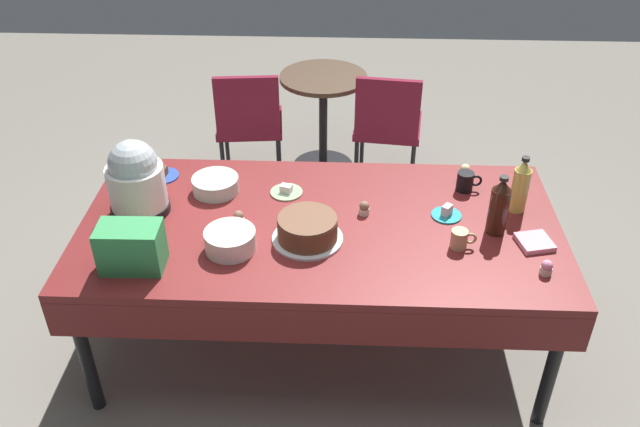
# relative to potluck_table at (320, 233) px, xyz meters

# --- Properties ---
(ground) EXTENTS (9.00, 9.00, 0.00)m
(ground) POSITION_rel_potluck_table_xyz_m (0.00, 0.00, -0.69)
(ground) COLOR slate
(potluck_table) EXTENTS (2.20, 1.10, 0.75)m
(potluck_table) POSITION_rel_potluck_table_xyz_m (0.00, 0.00, 0.00)
(potluck_table) COLOR maroon
(potluck_table) RESTS_ON ground
(frosted_layer_cake) EXTENTS (0.32, 0.32, 0.12)m
(frosted_layer_cake) POSITION_rel_potluck_table_xyz_m (-0.05, -0.13, 0.12)
(frosted_layer_cake) COLOR silver
(frosted_layer_cake) RESTS_ON potluck_table
(slow_cooker) EXTENTS (0.27, 0.27, 0.37)m
(slow_cooker) POSITION_rel_potluck_table_xyz_m (-0.84, 0.06, 0.24)
(slow_cooker) COLOR black
(slow_cooker) RESTS_ON potluck_table
(glass_salad_bowl) EXTENTS (0.23, 0.23, 0.07)m
(glass_salad_bowl) POSITION_rel_potluck_table_xyz_m (-0.52, 0.25, 0.10)
(glass_salad_bowl) COLOR #B2C6BC
(glass_salad_bowl) RESTS_ON potluck_table
(ceramic_snack_bowl) EXTENTS (0.22, 0.22, 0.09)m
(ceramic_snack_bowl) POSITION_rel_potluck_table_xyz_m (-0.38, -0.22, 0.11)
(ceramic_snack_bowl) COLOR silver
(ceramic_snack_bowl) RESTS_ON potluck_table
(dessert_plate_sage) EXTENTS (0.16, 0.16, 0.04)m
(dessert_plate_sage) POSITION_rel_potluck_table_xyz_m (-0.17, 0.24, 0.07)
(dessert_plate_sage) COLOR #8CA87F
(dessert_plate_sage) RESTS_ON potluck_table
(dessert_plate_cobalt) EXTENTS (0.16, 0.16, 0.05)m
(dessert_plate_cobalt) POSITION_rel_potluck_table_xyz_m (-0.81, 0.37, 0.07)
(dessert_plate_cobalt) COLOR #2D4CB2
(dessert_plate_cobalt) RESTS_ON potluck_table
(dessert_plate_teal) EXTENTS (0.14, 0.14, 0.06)m
(dessert_plate_teal) POSITION_rel_potluck_table_xyz_m (0.59, 0.08, 0.08)
(dessert_plate_teal) COLOR teal
(dessert_plate_teal) RESTS_ON potluck_table
(cupcake_mint) EXTENTS (0.05, 0.05, 0.07)m
(cupcake_mint) POSITION_rel_potluck_table_xyz_m (0.95, -0.33, 0.09)
(cupcake_mint) COLOR beige
(cupcake_mint) RESTS_ON potluck_table
(cupcake_vanilla) EXTENTS (0.05, 0.05, 0.07)m
(cupcake_vanilla) POSITION_rel_potluck_table_xyz_m (0.20, 0.08, 0.09)
(cupcake_vanilla) COLOR beige
(cupcake_vanilla) RESTS_ON potluck_table
(cupcake_berry) EXTENTS (0.05, 0.05, 0.07)m
(cupcake_berry) POSITION_rel_potluck_table_xyz_m (-0.37, -0.02, 0.09)
(cupcake_berry) COLOR beige
(cupcake_berry) RESTS_ON potluck_table
(cupcake_lemon) EXTENTS (0.05, 0.05, 0.07)m
(cupcake_lemon) POSITION_rel_potluck_table_xyz_m (0.72, 0.44, 0.09)
(cupcake_lemon) COLOR beige
(cupcake_lemon) RESTS_ON potluck_table
(soda_bottle_ginger_ale) EXTENTS (0.08, 0.08, 0.28)m
(soda_bottle_ginger_ale) POSITION_rel_potluck_table_xyz_m (0.92, 0.14, 0.19)
(soda_bottle_ginger_ale) COLOR gold
(soda_bottle_ginger_ale) RESTS_ON potluck_table
(soda_bottle_cola) EXTENTS (0.09, 0.09, 0.29)m
(soda_bottle_cola) POSITION_rel_potluck_table_xyz_m (0.79, -0.04, 0.20)
(soda_bottle_cola) COLOR #33190F
(soda_bottle_cola) RESTS_ON potluck_table
(coffee_mug_tan) EXTENTS (0.11, 0.07, 0.09)m
(coffee_mug_tan) POSITION_rel_potluck_table_xyz_m (0.61, -0.16, 0.11)
(coffee_mug_tan) COLOR tan
(coffee_mug_tan) RESTS_ON potluck_table
(coffee_mug_black) EXTENTS (0.12, 0.08, 0.10)m
(coffee_mug_black) POSITION_rel_potluck_table_xyz_m (0.70, 0.31, 0.11)
(coffee_mug_black) COLOR black
(coffee_mug_black) RESTS_ON potluck_table
(coffee_mug_olive) EXTENTS (0.11, 0.07, 0.10)m
(coffee_mug_olive) POSITION_rel_potluck_table_xyz_m (-1.00, 0.37, 0.11)
(coffee_mug_olive) COLOR olive
(coffee_mug_olive) RESTS_ON potluck_table
(soda_carton) EXTENTS (0.26, 0.16, 0.20)m
(soda_carton) POSITION_rel_potluck_table_xyz_m (-0.77, -0.35, 0.16)
(soda_carton) COLOR #338C4C
(soda_carton) RESTS_ON potluck_table
(paper_napkin_stack) EXTENTS (0.17, 0.17, 0.02)m
(paper_napkin_stack) POSITION_rel_potluck_table_xyz_m (0.95, -0.13, 0.07)
(paper_napkin_stack) COLOR pink
(paper_napkin_stack) RESTS_ON potluck_table
(maroon_chair_left) EXTENTS (0.48, 0.48, 0.85)m
(maroon_chair_left) POSITION_rel_potluck_table_xyz_m (-0.54, 1.54, -0.20)
(maroon_chair_left) COLOR maroon
(maroon_chair_left) RESTS_ON ground
(maroon_chair_right) EXTENTS (0.49, 0.49, 0.85)m
(maroon_chair_right) POSITION_rel_potluck_table_xyz_m (0.39, 1.54, -0.20)
(maroon_chair_right) COLOR maroon
(maroon_chair_right) RESTS_ON ground
(round_cafe_table) EXTENTS (0.60, 0.60, 0.72)m
(round_cafe_table) POSITION_rel_potluck_table_xyz_m (-0.05, 1.77, -0.19)
(round_cafe_table) COLOR #473323
(round_cafe_table) RESTS_ON ground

